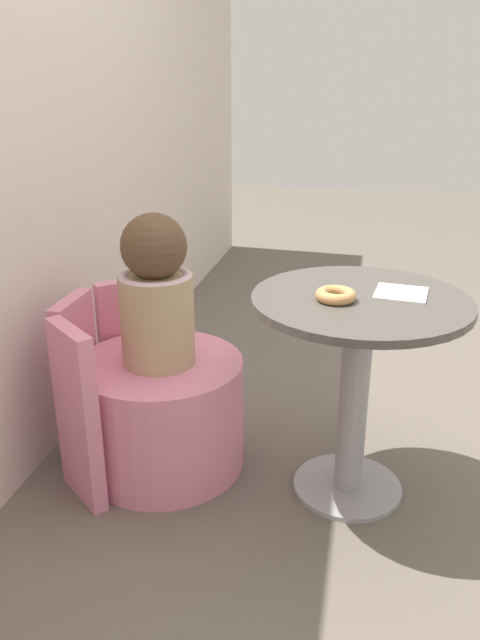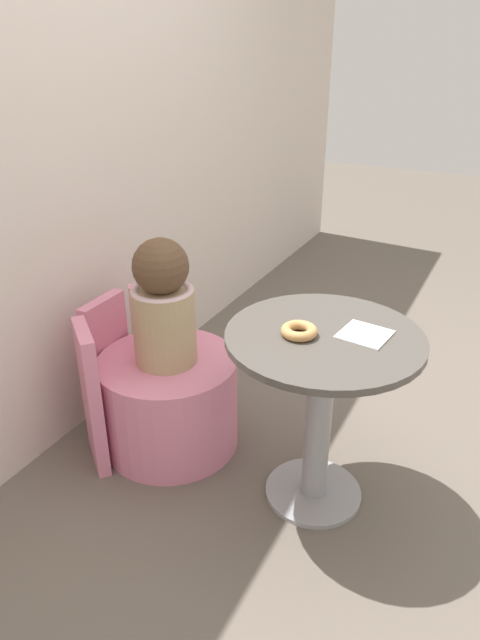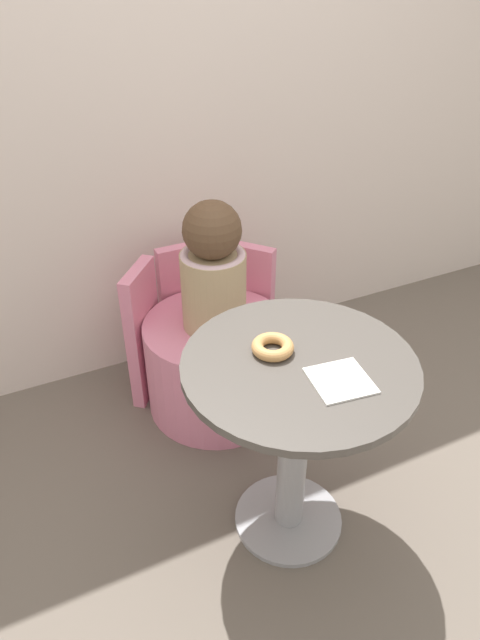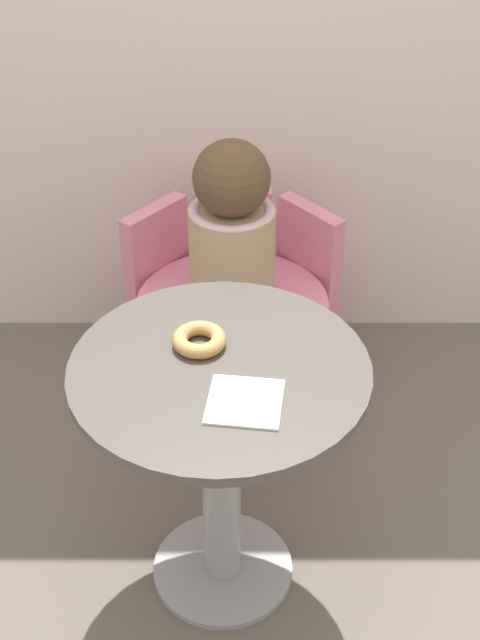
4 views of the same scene
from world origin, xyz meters
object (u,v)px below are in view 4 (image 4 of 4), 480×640
at_px(child_figure, 231,230).
at_px(donut, 198,340).
at_px(round_table, 220,433).
at_px(tub_chair, 232,354).

bearing_deg(child_figure, donut, -96.62).
height_order(round_table, tub_chair, round_table).
xyz_separation_m(child_figure, donut, (-0.07, -0.58, 0.06)).
relative_size(round_table, child_figure, 1.36).
distance_m(round_table, child_figure, 0.67).
distance_m(round_table, donut, 0.23).
xyz_separation_m(tub_chair, donut, (-0.07, -0.58, 0.50)).
bearing_deg(tub_chair, round_table, -91.91).
relative_size(tub_chair, donut, 4.72).
height_order(round_table, child_figure, child_figure).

